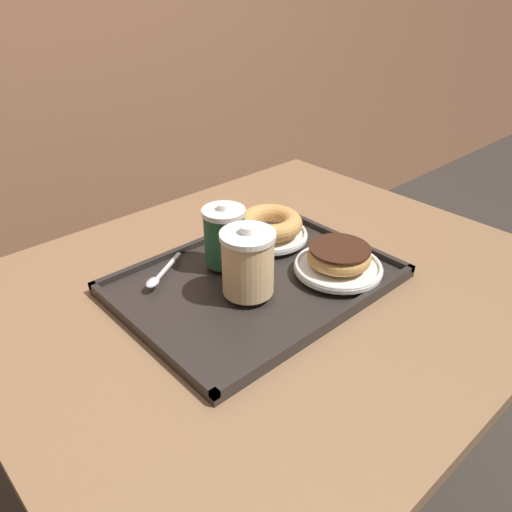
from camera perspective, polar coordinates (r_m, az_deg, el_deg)
cafe_table at (r=1.07m, az=1.79°, el=-10.28°), size 1.07×0.89×0.76m
serving_tray at (r=0.95m, az=-0.00°, el=-2.94°), size 0.50×0.37×0.02m
coffee_cup_front at (r=0.87m, az=-0.93°, el=-0.70°), size 0.10×0.10×0.13m
coffee_cup_rear at (r=0.96m, az=-3.63°, el=2.32°), size 0.08×0.08×0.12m
plate_with_chocolate_donut at (r=0.97m, az=9.36°, el=-1.20°), size 0.17×0.17×0.01m
donut_chocolate_glazed at (r=0.95m, az=9.49°, el=0.07°), size 0.12×0.12×0.04m
plate_with_plain_donut at (r=1.07m, az=1.56°, el=2.52°), size 0.16×0.16×0.01m
donut_plain at (r=1.06m, az=1.58°, el=3.80°), size 0.14×0.14×0.04m
spoon at (r=0.94m, az=-11.24°, el=-2.45°), size 0.12×0.08×0.01m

